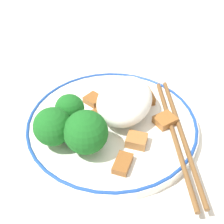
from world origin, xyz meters
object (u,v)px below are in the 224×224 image
(plate, at_px, (112,124))
(chopsticks, at_px, (178,134))
(broccoli_back_right, at_px, (86,132))
(broccoli_back_left, at_px, (70,109))
(broccoli_back_center, at_px, (53,127))

(plate, distance_m, chopsticks, 0.10)
(broccoli_back_right, bearing_deg, broccoli_back_left, -131.14)
(broccoli_back_left, distance_m, chopsticks, 0.16)
(broccoli_back_center, height_order, broccoli_back_right, broccoli_back_right)
(plate, relative_size, broccoli_back_center, 4.43)
(broccoli_back_right, bearing_deg, plate, 167.90)
(plate, relative_size, broccoli_back_right, 4.15)
(broccoli_back_left, bearing_deg, broccoli_back_right, 48.86)
(plate, xyz_separation_m, broccoli_back_left, (0.03, -0.05, 0.04))
(broccoli_back_right, relative_size, chopsticks, 0.27)
(broccoli_back_left, distance_m, broccoli_back_right, 0.05)
(broccoli_back_left, height_order, broccoli_back_center, broccoli_back_center)
(broccoli_back_left, bearing_deg, plate, 115.98)
(plate, bearing_deg, broccoli_back_left, -64.02)
(broccoli_back_left, height_order, chopsticks, broccoli_back_left)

